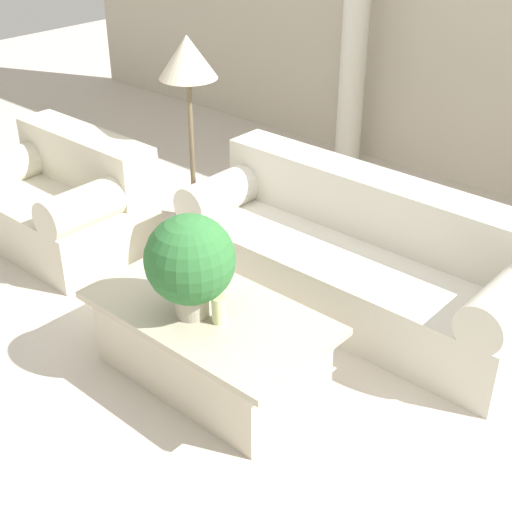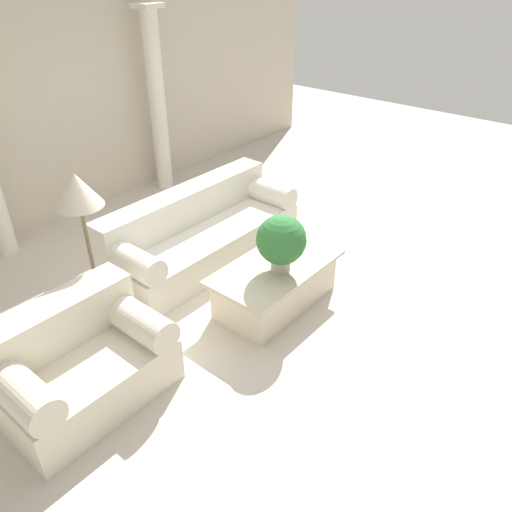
% 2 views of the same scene
% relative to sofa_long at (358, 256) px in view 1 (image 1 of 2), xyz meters
% --- Properties ---
extents(ground_plane, '(16.00, 16.00, 0.00)m').
position_rel_sofa_long_xyz_m(ground_plane, '(-0.29, -0.82, -0.33)').
color(ground_plane, beige).
extents(sofa_long, '(2.38, 0.87, 0.80)m').
position_rel_sofa_long_xyz_m(sofa_long, '(0.00, 0.00, 0.00)').
color(sofa_long, beige).
rests_on(sofa_long, ground_plane).
extents(loveseat, '(1.29, 0.87, 0.80)m').
position_rel_sofa_long_xyz_m(loveseat, '(-2.10, -0.76, 0.02)').
color(loveseat, beige).
rests_on(loveseat, ground_plane).
extents(coffee_table, '(1.37, 0.74, 0.46)m').
position_rel_sofa_long_xyz_m(coffee_table, '(-0.15, -1.21, -0.09)').
color(coffee_table, beige).
rests_on(coffee_table, ground_plane).
extents(potted_plant, '(0.48, 0.48, 0.57)m').
position_rel_sofa_long_xyz_m(potted_plant, '(-0.19, -1.29, 0.45)').
color(potted_plant, '#B2A893').
rests_on(potted_plant, coffee_table).
extents(pillar_candle, '(0.07, 0.07, 0.15)m').
position_rel_sofa_long_xyz_m(pillar_candle, '(-0.03, -1.25, 0.21)').
color(pillar_candle, beige).
rests_on(pillar_candle, coffee_table).
extents(floor_lamp, '(0.41, 0.41, 1.52)m').
position_rel_sofa_long_xyz_m(floor_lamp, '(-1.44, -0.07, 1.00)').
color(floor_lamp, brown).
rests_on(floor_lamp, ground_plane).
extents(column_left, '(0.32, 0.32, 2.51)m').
position_rel_sofa_long_xyz_m(column_left, '(-1.40, 1.88, 0.96)').
color(column_left, silver).
rests_on(column_left, ground_plane).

